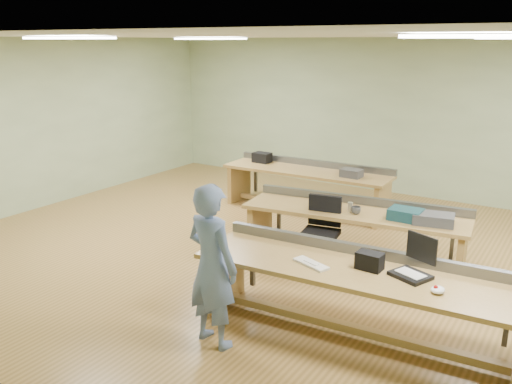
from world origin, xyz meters
TOP-DOWN VIEW (x-y plane):
  - floor at (0.00, 0.00)m, footprint 10.00×10.00m
  - ceiling at (0.00, 0.00)m, footprint 10.00×10.00m
  - wall_back at (0.00, 4.00)m, footprint 10.00×0.04m
  - wall_front at (0.00, -4.00)m, footprint 10.00×0.04m
  - wall_left at (-5.00, 0.00)m, footprint 0.04×8.00m
  - fluor_panels at (0.00, 0.00)m, footprint 6.20×3.50m
  - workbench_front at (1.57, -1.55)m, footprint 3.33×1.07m
  - workbench_mid at (0.82, 0.24)m, footprint 3.05×1.16m
  - workbench_back at (-0.81, 2.01)m, footprint 3.01×0.89m
  - person at (0.43, -2.43)m, footprint 0.66×0.49m
  - laptop_base at (2.09, -1.48)m, footprint 0.42×0.39m
  - laptop_screen at (2.14, -1.35)m, footprint 0.32×0.15m
  - keyboard at (1.15, -1.72)m, footprint 0.43×0.27m
  - trackball_mouse at (2.40, -1.68)m, footprint 0.13×0.15m
  - camera_bag at (1.68, -1.51)m, footprint 0.26×0.18m
  - task_chair at (0.53, -0.20)m, footprint 0.61×0.61m
  - parts_bin_teal at (1.51, 0.20)m, footprint 0.41×0.31m
  - parts_bin_grey at (1.85, 0.22)m, footprint 0.54×0.40m
  - mug at (0.89, 0.09)m, footprint 0.14×0.14m
  - drinks_can at (0.78, 0.15)m, footprint 0.09×0.09m
  - storage_box_back at (-1.80, 2.08)m, footprint 0.33×0.24m
  - tray_back at (0.06, 1.92)m, footprint 0.35×0.26m

SIDE VIEW (x-z plane):
  - floor at x=0.00m, z-range 0.00..0.00m
  - task_chair at x=0.53m, z-range -0.13..0.84m
  - workbench_mid at x=0.82m, z-range 0.13..0.99m
  - workbench_back at x=-0.81m, z-range 0.13..0.99m
  - workbench_front at x=1.57m, z-range 0.14..1.00m
  - keyboard at x=1.15m, z-range 0.75..0.77m
  - laptop_base at x=2.09m, z-range 0.75..0.79m
  - trackball_mouse at x=2.40m, z-range 0.75..0.81m
  - mug at x=0.89m, z-range 0.75..0.85m
  - drinks_can at x=0.78m, z-range 0.75..0.88m
  - parts_bin_grey at x=1.85m, z-range 0.75..0.88m
  - tray_back at x=0.06m, z-range 0.75..0.88m
  - parts_bin_teal at x=1.51m, z-range 0.75..0.89m
  - person at x=0.43m, z-range 0.00..1.66m
  - camera_bag at x=1.68m, z-range 0.75..0.92m
  - storage_box_back at x=-1.80m, z-range 0.75..0.93m
  - laptop_screen at x=2.14m, z-range 0.89..1.16m
  - wall_back at x=0.00m, z-range 0.00..3.00m
  - wall_front at x=0.00m, z-range 0.00..3.00m
  - wall_left at x=-5.00m, z-range 0.00..3.00m
  - fluor_panels at x=0.00m, z-range 2.96..2.99m
  - ceiling at x=0.00m, z-range 3.00..3.00m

